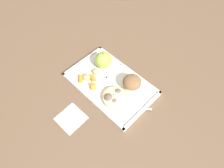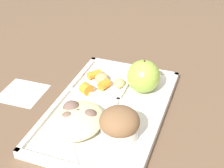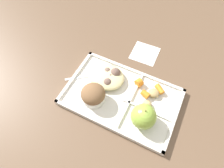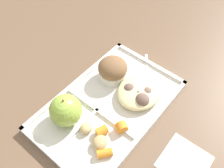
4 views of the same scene
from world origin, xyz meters
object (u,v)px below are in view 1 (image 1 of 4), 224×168
at_px(green_apple, 103,60).
at_px(bran_muffin, 132,83).
at_px(lunch_tray, 110,84).
at_px(plastic_fork, 129,107).

height_order(green_apple, bran_muffin, green_apple).
relative_size(lunch_tray, green_apple, 4.61).
bearing_deg(green_apple, plastic_fork, -19.03).
height_order(bran_muffin, plastic_fork, bran_muffin).
xyz_separation_m(bran_muffin, plastic_fork, (0.06, -0.08, -0.03)).
distance_m(bran_muffin, plastic_fork, 0.11).
xyz_separation_m(lunch_tray, plastic_fork, (0.14, -0.03, 0.01)).
distance_m(lunch_tray, bran_muffin, 0.10).
relative_size(lunch_tray, plastic_fork, 2.91).
bearing_deg(lunch_tray, plastic_fork, -11.97).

